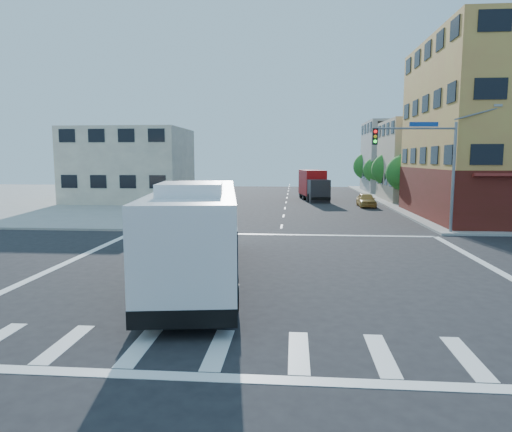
{
  "coord_description": "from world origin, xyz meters",
  "views": [
    {
      "loc": [
        0.84,
        -18.78,
        4.72
      ],
      "look_at": [
        -1.01,
        3.45,
        1.93
      ],
      "focal_mm": 32.0,
      "sensor_mm": 36.0,
      "label": 1
    }
  ],
  "objects": [
    {
      "name": "street_tree_d",
      "position": [
        11.9,
        51.92,
        3.88
      ],
      "size": [
        4.0,
        4.0,
        6.03
      ],
      "color": "#3D2A16",
      "rests_on": "ground"
    },
    {
      "name": "building_west",
      "position": [
        -17.02,
        29.98,
        4.01
      ],
      "size": [
        12.06,
        10.06,
        8.0
      ],
      "color": "beige",
      "rests_on": "ground"
    },
    {
      "name": "street_tree_a",
      "position": [
        11.9,
        27.92,
        3.59
      ],
      "size": [
        3.6,
        3.6,
        5.53
      ],
      "color": "#3D2A16",
      "rests_on": "ground"
    },
    {
      "name": "street_tree_c",
      "position": [
        11.9,
        43.92,
        3.46
      ],
      "size": [
        3.4,
        3.4,
        5.29
      ],
      "color": "#3D2A16",
      "rests_on": "ground"
    },
    {
      "name": "street_tree_b",
      "position": [
        11.9,
        35.92,
        3.75
      ],
      "size": [
        3.8,
        3.8,
        5.79
      ],
      "color": "#3D2A16",
      "rests_on": "ground"
    },
    {
      "name": "box_truck",
      "position": [
        3.1,
        34.03,
        1.67
      ],
      "size": [
        3.39,
        7.89,
        3.44
      ],
      "rotation": [
        0.0,
        0.0,
        0.16
      ],
      "color": "#222227",
      "rests_on": "ground"
    },
    {
      "name": "sidewalk_nw",
      "position": [
        -35.0,
        35.0,
        0.07
      ],
      "size": [
        50.0,
        50.0,
        0.15
      ],
      "primitive_type": "cube",
      "color": "gray",
      "rests_on": "ground"
    },
    {
      "name": "signal_mast_ne",
      "position": [
        9.08,
        10.62,
        4.98
      ],
      "size": [
        7.91,
        1.13,
        8.07
      ],
      "color": "slate",
      "rests_on": "ground"
    },
    {
      "name": "parked_car",
      "position": [
        8.01,
        27.1,
        0.68
      ],
      "size": [
        1.63,
        4.02,
        1.37
      ],
      "primitive_type": "imported",
      "rotation": [
        0.0,
        0.0,
        0.0
      ],
      "color": "gold",
      "rests_on": "ground"
    },
    {
      "name": "building_east_far",
      "position": [
        16.98,
        47.98,
        5.01
      ],
      "size": [
        12.06,
        10.06,
        10.0
      ],
      "color": "#999994",
      "rests_on": "ground"
    },
    {
      "name": "transit_bus",
      "position": [
        -2.93,
        -1.08,
        1.94
      ],
      "size": [
        4.73,
        13.67,
        3.97
      ],
      "rotation": [
        0.0,
        0.0,
        0.14
      ],
      "color": "black",
      "rests_on": "ground"
    },
    {
      "name": "building_east_near",
      "position": [
        16.98,
        33.98,
        4.51
      ],
      "size": [
        12.06,
        10.06,
        9.0
      ],
      "color": "tan",
      "rests_on": "ground"
    },
    {
      "name": "ground",
      "position": [
        0.0,
        0.0,
        0.0
      ],
      "size": [
        120.0,
        120.0,
        0.0
      ],
      "primitive_type": "plane",
      "color": "black",
      "rests_on": "ground"
    }
  ]
}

